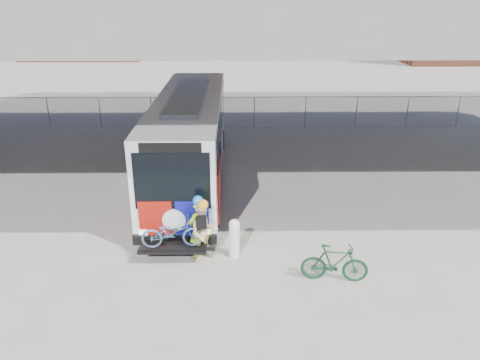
{
  "coord_description": "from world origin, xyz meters",
  "views": [
    {
      "loc": [
        -0.18,
        -14.82,
        7.44
      ],
      "look_at": [
        0.01,
        -0.31,
        1.6
      ],
      "focal_mm": 35.0,
      "sensor_mm": 36.0,
      "label": 1
    }
  ],
  "objects_px": {
    "bus": "(190,132)",
    "cyclist_tan": "(204,232)",
    "bollard": "(234,237)",
    "cyclist_hivis": "(199,228)",
    "bike_parked": "(335,263)"
  },
  "relations": [
    {
      "from": "bus",
      "to": "cyclist_tan",
      "type": "xyz_separation_m",
      "value": [
        0.91,
        -6.48,
        -1.19
      ]
    },
    {
      "from": "bollard",
      "to": "cyclist_tan",
      "type": "xyz_separation_m",
      "value": [
        -0.9,
        -0.16,
        0.26
      ]
    },
    {
      "from": "bollard",
      "to": "cyclist_hivis",
      "type": "height_order",
      "value": "cyclist_hivis"
    },
    {
      "from": "bus",
      "to": "bollard",
      "type": "height_order",
      "value": "bus"
    },
    {
      "from": "bus",
      "to": "cyclist_hivis",
      "type": "height_order",
      "value": "bus"
    },
    {
      "from": "bus",
      "to": "cyclist_tan",
      "type": "relative_size",
      "value": 6.64
    },
    {
      "from": "cyclist_hivis",
      "to": "cyclist_tan",
      "type": "xyz_separation_m",
      "value": [
        0.15,
        -0.16,
        -0.05
      ]
    },
    {
      "from": "cyclist_tan",
      "to": "cyclist_hivis",
      "type": "bearing_deg",
      "value": 112.11
    },
    {
      "from": "bus",
      "to": "bike_parked",
      "type": "relative_size",
      "value": 7.03
    },
    {
      "from": "bus",
      "to": "cyclist_hivis",
      "type": "bearing_deg",
      "value": -83.12
    },
    {
      "from": "cyclist_hivis",
      "to": "bike_parked",
      "type": "xyz_separation_m",
      "value": [
        3.79,
        -1.32,
        -0.41
      ]
    },
    {
      "from": "cyclist_tan",
      "to": "bike_parked",
      "type": "relative_size",
      "value": 1.06
    },
    {
      "from": "cyclist_hivis",
      "to": "bus",
      "type": "bearing_deg",
      "value": -115.06
    },
    {
      "from": "bollard",
      "to": "cyclist_hivis",
      "type": "bearing_deg",
      "value": 180.0
    },
    {
      "from": "cyclist_hivis",
      "to": "cyclist_tan",
      "type": "bearing_deg",
      "value": 101.61
    }
  ]
}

